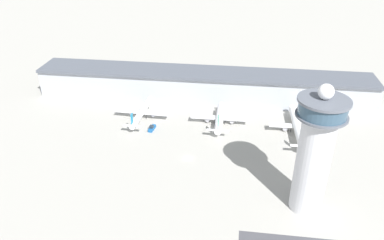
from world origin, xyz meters
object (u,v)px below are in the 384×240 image
object	(u,v)px
airplane_gate_alpha	(142,112)
service_truck_fuel	(307,132)
airplane_gate_bravo	(220,118)
control_tower	(315,151)
airplane_gate_charlie	(297,126)
service_truck_catering	(152,128)

from	to	relation	value
airplane_gate_alpha	service_truck_fuel	world-z (taller)	airplane_gate_alpha
airplane_gate_bravo	service_truck_fuel	world-z (taller)	airplane_gate_bravo
airplane_gate_alpha	control_tower	bearing A→B (deg)	-37.38
control_tower	airplane_gate_alpha	xyz separation A→B (m)	(-85.65, 65.45, -23.01)
airplane_gate_bravo	airplane_gate_charlie	world-z (taller)	airplane_gate_charlie
control_tower	airplane_gate_charlie	bearing A→B (deg)	86.94
airplane_gate_bravo	service_truck_catering	world-z (taller)	airplane_gate_bravo
airplane_gate_charlie	service_truck_catering	size ratio (longest dim) A/B	6.18
control_tower	airplane_gate_bravo	size ratio (longest dim) A/B	1.65
airplane_gate_alpha	airplane_gate_bravo	world-z (taller)	airplane_gate_bravo
airplane_gate_bravo	airplane_gate_charlie	xyz separation A→B (m)	(42.94, -4.22, 0.11)
control_tower	airplane_gate_alpha	distance (m)	110.22
control_tower	service_truck_fuel	size ratio (longest dim) A/B	6.77
control_tower	airplane_gate_charlie	distance (m)	65.08
control_tower	airplane_gate_bravo	world-z (taller)	control_tower
control_tower	airplane_gate_bravo	distance (m)	79.60
service_truck_fuel	airplane_gate_alpha	bearing A→B (deg)	177.27
control_tower	airplane_gate_charlie	world-z (taller)	control_tower
airplane_gate_bravo	airplane_gate_charlie	distance (m)	43.15
airplane_gate_alpha	service_truck_catering	xyz separation A→B (m)	(8.79, -12.06, -3.37)
service_truck_fuel	service_truck_catering	bearing A→B (deg)	-174.96
airplane_gate_alpha	airplane_gate_charlie	xyz separation A→B (m)	(88.90, -4.69, -0.10)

